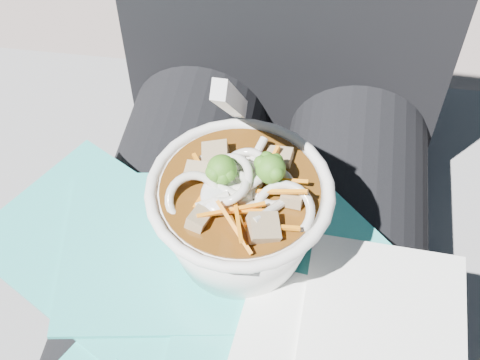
% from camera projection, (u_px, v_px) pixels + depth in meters
% --- Properties ---
extents(stone_ledge, '(1.02, 0.53, 0.46)m').
position_uv_depth(stone_ledge, '(261.00, 312.00, 0.96)').
color(stone_ledge, slate).
rests_on(stone_ledge, ground).
extents(lap, '(0.33, 0.48, 0.15)m').
position_uv_depth(lap, '(246.00, 304.00, 0.62)').
color(lap, black).
rests_on(lap, stone_ledge).
extents(person_body, '(0.34, 0.94, 1.01)m').
position_uv_depth(person_body, '(261.00, 211.00, 0.66)').
color(person_body, black).
rests_on(person_body, ground).
extents(plastic_bag, '(0.38, 0.33, 0.01)m').
position_uv_depth(plastic_bag, '(204.00, 283.00, 0.54)').
color(plastic_bag, '#2BB4AD').
rests_on(plastic_bag, lap).
extents(napkins, '(0.18, 0.19, 0.01)m').
position_uv_depth(napkins, '(347.00, 345.00, 0.50)').
color(napkins, white).
rests_on(napkins, plastic_bag).
extents(udon_bowl, '(0.15, 0.16, 0.19)m').
position_uv_depth(udon_bowl, '(240.00, 210.00, 0.52)').
color(udon_bowl, white).
rests_on(udon_bowl, plastic_bag).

